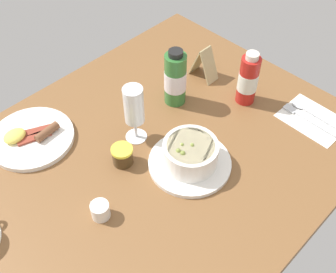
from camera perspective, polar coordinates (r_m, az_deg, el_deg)
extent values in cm
cube|color=brown|center=(109.42, -2.77, -3.44)|extent=(110.00, 84.00, 3.00)
cylinder|color=white|center=(106.48, 2.97, -3.61)|extent=(21.05, 21.05, 1.20)
cylinder|color=white|center=(103.57, 3.05, -2.31)|extent=(13.77, 13.77, 6.33)
cylinder|color=beige|center=(101.77, 3.10, -1.46)|extent=(11.85, 11.85, 1.60)
sphere|color=olive|center=(99.30, 2.01, -2.26)|extent=(1.21, 1.21, 1.21)
sphere|color=olive|center=(99.77, 1.40, -1.92)|extent=(1.13, 1.13, 1.13)
sphere|color=olive|center=(101.07, 1.93, -1.08)|extent=(0.82, 0.82, 0.82)
sphere|color=olive|center=(101.07, 3.30, -1.15)|extent=(0.93, 0.93, 0.93)
cube|color=white|center=(124.05, 19.08, 2.21)|extent=(13.52, 17.56, 0.30)
cube|color=silver|center=(122.71, 19.23, 1.82)|extent=(1.50, 14.02, 0.50)
cube|color=silver|center=(124.71, 16.25, 3.66)|extent=(2.28, 3.65, 0.40)
cube|color=silver|center=(124.69, 19.88, 2.48)|extent=(1.28, 13.02, 0.50)
ellipsoid|color=silver|center=(126.40, 17.24, 4.11)|extent=(2.40, 4.00, 0.60)
cylinder|color=white|center=(97.71, -9.18, -9.89)|extent=(4.35, 4.35, 4.12)
cone|color=white|center=(97.16, -10.28, -8.94)|extent=(2.13, 2.52, 2.28)
cylinder|color=white|center=(113.16, -4.33, 0.05)|extent=(5.80, 5.80, 0.40)
cylinder|color=white|center=(110.81, -4.42, 1.17)|extent=(0.80, 0.80, 6.03)
cylinder|color=white|center=(104.96, -4.68, 4.28)|extent=(5.17, 5.17, 10.54)
cylinder|color=#EDE3CA|center=(106.05, -4.63, 3.66)|extent=(4.24, 4.24, 6.33)
cylinder|color=#453119|center=(106.28, -6.19, -2.71)|extent=(5.23, 5.23, 4.31)
cylinder|color=yellow|center=(104.33, -6.30, -1.82)|extent=(5.49, 5.49, 0.80)
cylinder|color=#B21E19|center=(120.44, 10.81, 7.52)|extent=(5.50, 5.50, 14.85)
cylinder|color=silver|center=(120.63, 10.79, 7.42)|extent=(5.61, 5.61, 5.64)
cylinder|color=silver|center=(115.37, 11.40, 10.66)|extent=(3.58, 3.58, 1.72)
cylinder|color=#337233|center=(117.84, 0.99, 7.81)|extent=(6.13, 6.13, 15.99)
cylinder|color=silver|center=(118.04, 0.99, 7.69)|extent=(6.25, 6.25, 6.08)
cylinder|color=black|center=(112.40, 1.05, 11.23)|extent=(3.98, 3.98, 1.56)
cylinder|color=white|center=(117.47, -18.00, -0.19)|extent=(22.38, 22.38, 1.40)
cube|color=brown|center=(117.36, -17.08, 0.78)|extent=(9.17, 5.99, 0.60)
cube|color=brown|center=(116.04, -17.75, -0.11)|extent=(9.30, 5.05, 0.60)
cylinder|color=brown|center=(115.13, -16.11, 0.60)|extent=(7.19, 2.93, 2.20)
ellipsoid|color=#F2D859|center=(117.05, -20.11, 0.07)|extent=(6.00, 4.80, 2.40)
cube|color=tan|center=(129.67, 4.25, 10.33)|extent=(4.81, 4.42, 10.33)
cube|color=tan|center=(127.68, 5.62, 9.53)|extent=(4.81, 4.42, 10.33)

